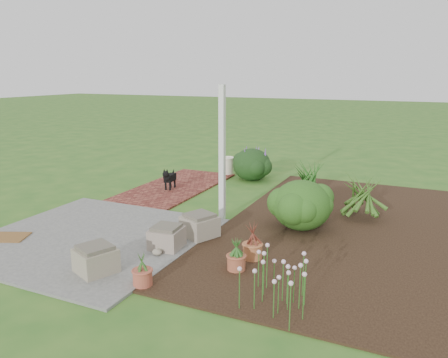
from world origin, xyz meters
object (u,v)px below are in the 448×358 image
at_px(stone_trough_near, 96,260).
at_px(black_dog, 169,177).
at_px(cream_ceramic_urn, 227,166).
at_px(evergreen_shrub, 302,204).

bearing_deg(stone_trough_near, black_dog, 108.60).
distance_m(black_dog, cream_ceramic_urn, 2.13).
distance_m(black_dog, evergreen_shrub, 3.71).
distance_m(stone_trough_near, evergreen_shrub, 3.60).
height_order(cream_ceramic_urn, evergreen_shrub, evergreen_shrub).
distance_m(stone_trough_near, cream_ceramic_urn, 6.29).
xyz_separation_m(stone_trough_near, cream_ceramic_urn, (-0.84, 6.24, 0.06)).
bearing_deg(evergreen_shrub, cream_ceramic_urn, 131.43).
height_order(stone_trough_near, evergreen_shrub, evergreen_shrub).
height_order(stone_trough_near, black_dog, black_dog).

